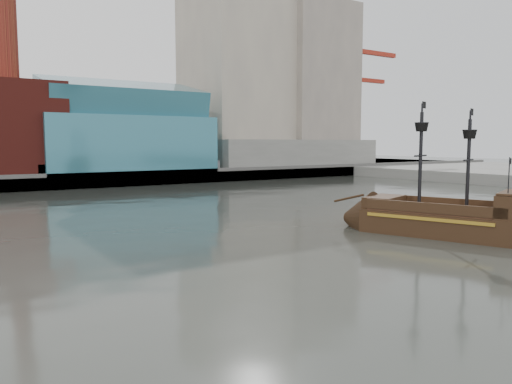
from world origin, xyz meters
TOP-DOWN VIEW (x-y plane):
  - ground at (0.00, 0.00)m, footprint 400.00×400.00m
  - promenade_far at (0.00, 92.00)m, footprint 220.00×60.00m
  - seawall at (0.00, 62.50)m, footprint 220.00×1.00m
  - skyline at (5.21, 84.56)m, footprint 149.00×45.00m
  - crane_a at (78.63, 82.00)m, footprint 22.50×4.00m
  - crane_b at (88.23, 92.00)m, footprint 19.10×4.00m
  - pirate_ship at (13.92, 5.02)m, footprint 9.52×15.86m

SIDE VIEW (x-z plane):
  - ground at x=0.00m, z-range 0.00..0.00m
  - promenade_far at x=0.00m, z-range 0.00..2.00m
  - pirate_ship at x=13.92m, z-range -4.67..6.74m
  - seawall at x=0.00m, z-range 0.00..2.60m
  - crane_b at x=88.23m, z-range 2.45..28.70m
  - crane_a at x=78.63m, z-range 2.99..35.24m
  - skyline at x=5.21m, z-range -6.45..55.55m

